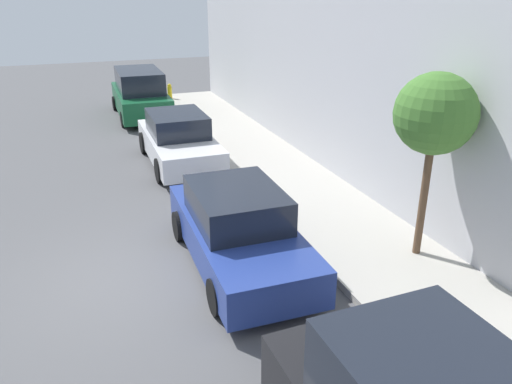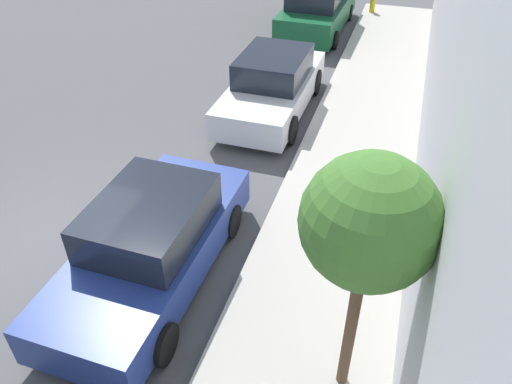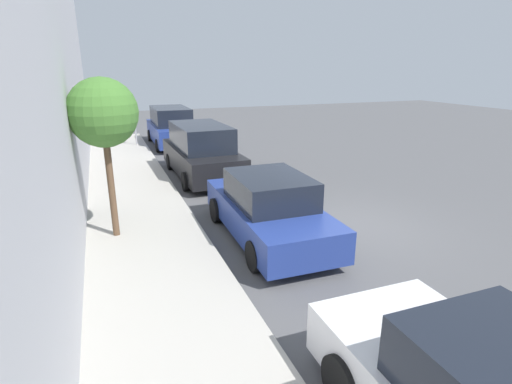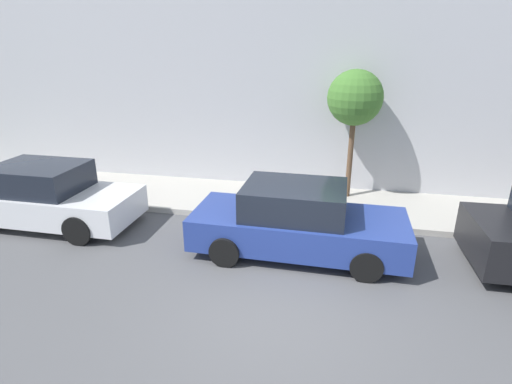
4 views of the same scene
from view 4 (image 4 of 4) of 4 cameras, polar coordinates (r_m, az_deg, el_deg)
The scene contains 5 objects.
ground_plane at distance 7.13m, azimuth 2.73°, elevation -16.47°, with size 60.00×60.00×0.00m, color #515154.
sidewalk at distance 11.29m, azimuth 6.55°, elevation -1.58°, with size 2.60×32.00×0.15m.
parked_sedan_third at distance 8.55m, azimuth 5.90°, elevation -4.23°, with size 1.92×4.53×1.54m.
parked_sedan_fourth at distance 11.18m, azimuth -27.87°, elevation -0.59°, with size 1.92×4.51×1.54m.
street_tree at distance 11.18m, azimuth 13.96°, elevation 12.82°, with size 1.47×1.47×3.52m.
Camera 4 is at (-5.65, -0.82, 4.28)m, focal length 28.00 mm.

